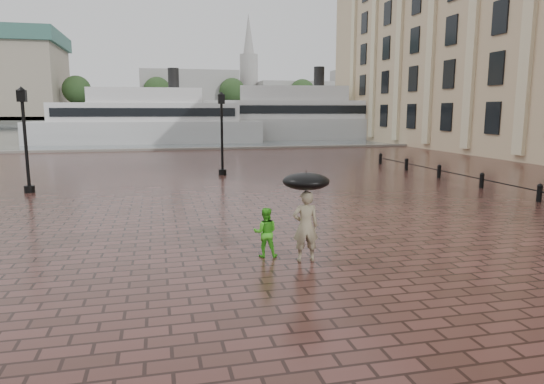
{
  "coord_description": "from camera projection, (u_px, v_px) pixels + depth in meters",
  "views": [
    {
      "loc": [
        -0.47,
        -12.76,
        3.52
      ],
      "look_at": [
        2.43,
        -0.44,
        1.4
      ],
      "focal_mm": 32.0,
      "sensor_mm": 36.0,
      "label": 1
    }
  ],
  "objects": [
    {
      "name": "child_pedestrian",
      "position": [
        265.0,
        232.0,
        11.76
      ],
      "size": [
        0.68,
        0.58,
        1.22
      ],
      "primitive_type": "imported",
      "rotation": [
        0.0,
        0.0,
        2.92
      ],
      "color": "green",
      "rests_on": "ground"
    },
    {
      "name": "far_shore",
      "position": [
        158.0,
        118.0,
        166.35
      ],
      "size": [
        300.0,
        60.0,
        2.0
      ],
      "primitive_type": "cube",
      "color": "#4C4C47",
      "rests_on": "ground"
    },
    {
      "name": "ground",
      "position": [
        180.0,
        244.0,
        12.93
      ],
      "size": [
        300.0,
        300.0,
        0.0
      ],
      "primitive_type": "plane",
      "color": "#391F1A",
      "rests_on": "ground"
    },
    {
      "name": "umbrella",
      "position": [
        306.0,
        181.0,
        11.23
      ],
      "size": [
        1.1,
        1.1,
        1.14
      ],
      "color": "black",
      "rests_on": "ground"
    },
    {
      "name": "distant_skyline",
      "position": [
        301.0,
        93.0,
        166.25
      ],
      "size": [
        102.5,
        22.0,
        33.0
      ],
      "color": "#989590",
      "rests_on": "ground"
    },
    {
      "name": "street_lamps",
      "position": [
        71.0,
        133.0,
        26.14
      ],
      "size": [
        15.44,
        12.44,
        4.4
      ],
      "color": "black",
      "rests_on": "ground"
    },
    {
      "name": "ferry_near",
      "position": [
        148.0,
        121.0,
        53.38
      ],
      "size": [
        25.11,
        7.25,
        8.15
      ],
      "rotation": [
        0.0,
        0.0,
        -0.05
      ],
      "color": "silver",
      "rests_on": "ground"
    },
    {
      "name": "adult_pedestrian",
      "position": [
        306.0,
        226.0,
        11.4
      ],
      "size": [
        0.65,
        0.46,
        1.69
      ],
      "primitive_type": "imported",
      "rotation": [
        0.0,
        0.0,
        3.04
      ],
      "color": "gray",
      "rests_on": "ground"
    },
    {
      "name": "quay_edge",
      "position": [
        163.0,
        150.0,
        43.65
      ],
      "size": [
        80.0,
        0.6,
        0.3
      ],
      "primitive_type": "cube",
      "color": "slate",
      "rests_on": "ground"
    },
    {
      "name": "ferry_far",
      "position": [
        293.0,
        118.0,
        60.41
      ],
      "size": [
        27.78,
        10.87,
        8.88
      ],
      "rotation": [
        0.0,
        0.0,
        -0.17
      ],
      "color": "silver",
      "rests_on": "ground"
    },
    {
      "name": "far_trees",
      "position": [
        157.0,
        91.0,
        143.84
      ],
      "size": [
        188.0,
        8.0,
        13.5
      ],
      "color": "#2D2119",
      "rests_on": "ground"
    },
    {
      "name": "harbour_water",
      "position": [
        159.0,
        128.0,
        101.24
      ],
      "size": [
        240.0,
        240.0,
        0.0
      ],
      "primitive_type": "plane",
      "color": "#4B585B",
      "rests_on": "ground"
    },
    {
      "name": "bollard_row",
      "position": [
        482.0,
        180.0,
        22.28
      ],
      "size": [
        0.22,
        21.22,
        0.73
      ],
      "color": "black",
      "rests_on": "ground"
    }
  ]
}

